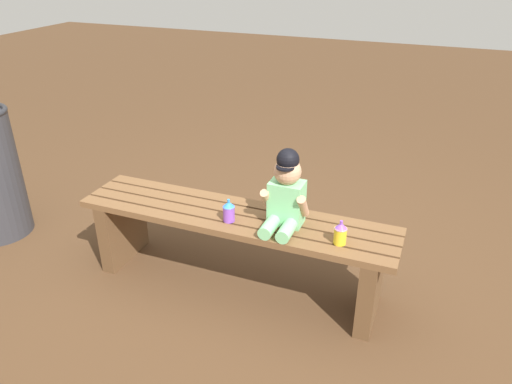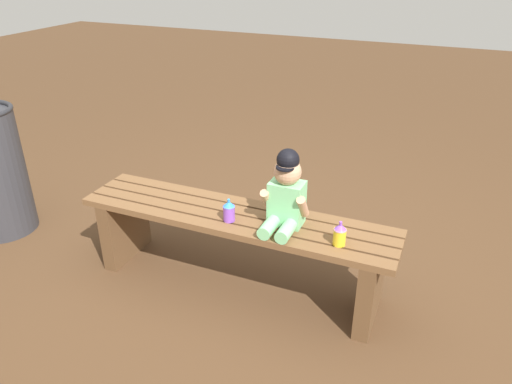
% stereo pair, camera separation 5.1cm
% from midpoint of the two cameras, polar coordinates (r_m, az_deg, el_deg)
% --- Properties ---
extents(ground_plane, '(16.00, 16.00, 0.00)m').
position_cam_midpoint_polar(ground_plane, '(2.83, -2.80, -10.58)').
color(ground_plane, '#4C331E').
extents(park_bench, '(1.72, 0.37, 0.45)m').
position_cam_midpoint_polar(park_bench, '(2.65, -2.95, -5.26)').
color(park_bench, brown).
rests_on(park_bench, ground_plane).
extents(child_figure, '(0.23, 0.27, 0.40)m').
position_cam_midpoint_polar(child_figure, '(2.40, 2.88, -0.16)').
color(child_figure, '#7FCC8C').
rests_on(child_figure, park_bench).
extents(sippy_cup_left, '(0.06, 0.06, 0.12)m').
position_cam_midpoint_polar(sippy_cup_left, '(2.49, -3.84, -2.20)').
color(sippy_cup_left, '#8C4CCC').
rests_on(sippy_cup_left, park_bench).
extents(sippy_cup_right, '(0.06, 0.06, 0.12)m').
position_cam_midpoint_polar(sippy_cup_right, '(2.34, 9.20, -4.73)').
color(sippy_cup_right, yellow).
rests_on(sippy_cup_right, park_bench).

